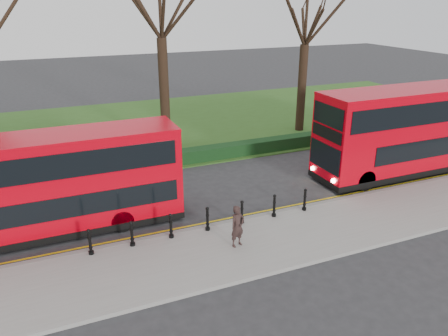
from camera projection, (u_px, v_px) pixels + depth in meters
name	position (u px, v px, depth m)	size (l,w,h in m)	color
ground	(186.00, 221.00, 19.07)	(120.00, 120.00, 0.00)	#28282B
pavement	(211.00, 254.00, 16.47)	(60.00, 4.00, 0.15)	gray
kerb	(193.00, 230.00, 18.18)	(60.00, 0.25, 0.16)	slate
grass_verge	(122.00, 130.00, 31.92)	(60.00, 18.00, 0.06)	#2D511B
hedge	(148.00, 162.00, 24.75)	(60.00, 0.90, 0.80)	black
yellow_line_outer	(191.00, 228.00, 18.47)	(60.00, 0.10, 0.01)	yellow
yellow_line_inner	(190.00, 226.00, 18.64)	(60.00, 0.10, 0.01)	yellow
tree_right	(307.00, 14.00, 29.03)	(7.11, 7.11, 11.11)	black
bollard_row	(208.00, 219.00, 17.86)	(9.48, 0.15, 1.00)	black
bus_lead	(50.00, 186.00, 17.46)	(10.43, 2.40, 4.15)	#BF000F
bus_rear	(416.00, 130.00, 23.77)	(11.78, 2.70, 4.69)	#BF000F
pedestrian	(237.00, 226.00, 16.62)	(0.61, 0.40, 1.67)	#2D1E1C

